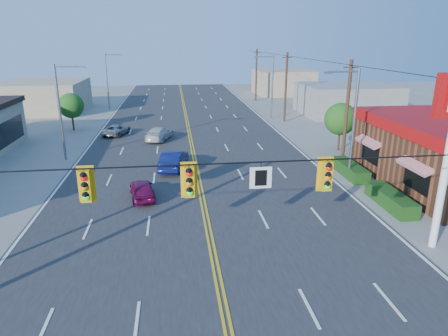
{
  "coord_description": "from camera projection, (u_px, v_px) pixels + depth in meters",
  "views": [
    {
      "loc": [
        -1.62,
        -12.39,
        9.88
      ],
      "look_at": [
        1.38,
        11.18,
        2.2
      ],
      "focal_mm": 32.0,
      "sensor_mm": 36.0,
      "label": 1
    }
  ],
  "objects": [
    {
      "name": "streetlight_nw",
      "position": [
        108.0,
        78.0,
        57.56
      ],
      "size": [
        2.55,
        0.25,
        8.0
      ],
      "color": "gray",
      "rests_on": "ground"
    },
    {
      "name": "tree_west",
      "position": [
        71.0,
        106.0,
        44.61
      ],
      "size": [
        2.8,
        2.8,
        4.2
      ],
      "color": "#47301E",
      "rests_on": "ground"
    },
    {
      "name": "road",
      "position": [
        195.0,
        161.0,
        33.8
      ],
      "size": [
        20.0,
        120.0,
        0.06
      ],
      "primitive_type": "cube",
      "color": "#2D2D30",
      "rests_on": "ground"
    },
    {
      "name": "utility_pole_far",
      "position": [
        256.0,
        75.0,
        66.07
      ],
      "size": [
        0.28,
        0.28,
        8.4
      ],
      "primitive_type": "cylinder",
      "color": "#47301E",
      "rests_on": "ground"
    },
    {
      "name": "streetlight_ne",
      "position": [
        271.0,
        84.0,
        50.7
      ],
      "size": [
        2.55,
        0.25,
        8.0
      ],
      "color": "gray",
      "rests_on": "ground"
    },
    {
      "name": "bld_west_far",
      "position": [
        44.0,
        96.0,
        57.2
      ],
      "size": [
        11.0,
        12.0,
        4.2
      ],
      "primitive_type": "cube",
      "color": "tan",
      "rests_on": "ground"
    },
    {
      "name": "tree_kfc_rear",
      "position": [
        341.0,
        119.0,
        36.41
      ],
      "size": [
        2.94,
        2.94,
        4.41
      ],
      "color": "#47301E",
      "rests_on": "ground"
    },
    {
      "name": "utility_pole_near",
      "position": [
        347.0,
        113.0,
        32.09
      ],
      "size": [
        0.28,
        0.28,
        8.4
      ],
      "primitive_type": "cylinder",
      "color": "#47301E",
      "rests_on": "ground"
    },
    {
      "name": "streetlight_se",
      "position": [
        352.0,
        119.0,
        28.05
      ],
      "size": [
        2.55,
        0.25,
        8.0
      ],
      "color": "gray",
      "rests_on": "ground"
    },
    {
      "name": "streetlight_sw",
      "position": [
        62.0,
        107.0,
        33.01
      ],
      "size": [
        2.55,
        0.25,
        8.0
      ],
      "color": "gray",
      "rests_on": "ground"
    },
    {
      "name": "car_silver",
      "position": [
        117.0,
        130.0,
        42.89
      ],
      "size": [
        3.03,
        4.4,
        1.12
      ],
      "primitive_type": "imported",
      "rotation": [
        0.0,
        0.0,
        2.82
      ],
      "color": "gray",
      "rests_on": "ground"
    },
    {
      "name": "signal_span",
      "position": [
        222.0,
        195.0,
        13.41
      ],
      "size": [
        24.32,
        0.34,
        9.0
      ],
      "color": "#47301E",
      "rests_on": "ground"
    },
    {
      "name": "bld_east_far",
      "position": [
        283.0,
        82.0,
        75.05
      ],
      "size": [
        10.0,
        10.0,
        4.4
      ],
      "primitive_type": "cube",
      "color": "tan",
      "rests_on": "ground"
    },
    {
      "name": "ground",
      "position": [
        225.0,
        316.0,
        14.93
      ],
      "size": [
        160.0,
        160.0,
        0.0
      ],
      "primitive_type": "plane",
      "color": "gray",
      "rests_on": "ground"
    },
    {
      "name": "car_blue",
      "position": [
        174.0,
        161.0,
        31.53
      ],
      "size": [
        2.51,
        4.74,
        1.49
      ],
      "primitive_type": "imported",
      "rotation": [
        0.0,
        0.0,
        2.92
      ],
      "color": "#0D154C",
      "rests_on": "ground"
    },
    {
      "name": "car_white",
      "position": [
        159.0,
        134.0,
        40.72
      ],
      "size": [
        3.18,
        4.91,
        1.32
      ],
      "primitive_type": "imported",
      "rotation": [
        0.0,
        0.0,
        2.82
      ],
      "color": "silver",
      "rests_on": "ground"
    },
    {
      "name": "utility_pole_mid",
      "position": [
        286.0,
        88.0,
        49.08
      ],
      "size": [
        0.28,
        0.28,
        8.4
      ],
      "primitive_type": "cylinder",
      "color": "#47301E",
      "rests_on": "ground"
    },
    {
      "name": "bld_east_mid",
      "position": [
        347.0,
        100.0,
        54.71
      ],
      "size": [
        12.0,
        10.0,
        4.0
      ],
      "primitive_type": "cube",
      "color": "gray",
      "rests_on": "ground"
    },
    {
      "name": "car_magenta",
      "position": [
        142.0,
        190.0,
        25.75
      ],
      "size": [
        2.0,
        3.76,
        1.22
      ],
      "primitive_type": "imported",
      "rotation": [
        0.0,
        0.0,
        3.31
      ],
      "color": "maroon",
      "rests_on": "ground"
    }
  ]
}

